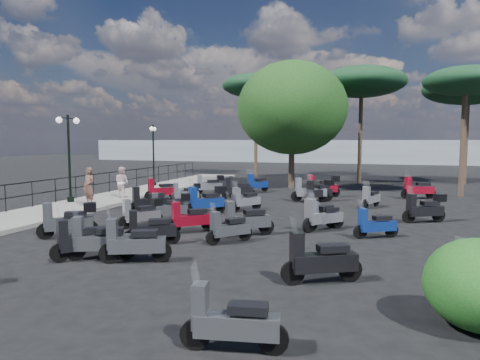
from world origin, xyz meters
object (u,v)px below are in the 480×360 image
(scooter_25, at_px, (320,260))
(pedestrian_far, at_px, (122,182))
(scooter_18, at_px, (231,322))
(scooter_28, at_px, (371,198))
(lamp_post_2, at_px, (153,151))
(pine_2, at_px, (256,86))
(scooter_4, at_px, (161,191))
(scooter_22, at_px, (319,191))
(scooter_29, at_px, (418,189))
(scooter_2, at_px, (149,202))
(scooter_9, at_px, (206,201))
(scooter_3, at_px, (170,207))
(scooter_6, at_px, (83,241))
(broadleaf_tree, at_px, (292,108))
(scooter_11, at_px, (238,190))
(scooter_27, at_px, (425,209))
(scooter_15, at_px, (245,200))
(pine_3, at_px, (466,82))
(scooter_12, at_px, (99,241))
(scooter_19, at_px, (246,220))
(scooter_10, at_px, (186,193))
(scooter_21, at_px, (324,217))
(scooter_30, at_px, (134,243))
(scooter_14, at_px, (150,229))
(scooter_13, at_px, (228,229))
(scooter_16, at_px, (309,191))
(scooter_17, at_px, (257,184))
(pine_0, at_px, (362,82))
(scooter_8, at_px, (190,219))
(lamp_post_1, at_px, (69,153))
(scooter_26, at_px, (375,225))
(pine_1, at_px, (468,90))
(scooter_23, at_px, (323,187))
(scooter_5, at_px, (210,185))
(woman, at_px, (89,187))

(scooter_25, bearing_deg, pedestrian_far, 20.92)
(scooter_18, height_order, scooter_28, scooter_18)
(lamp_post_2, distance_m, pine_2, 12.27)
(lamp_post_2, distance_m, scooter_4, 6.16)
(scooter_22, height_order, scooter_29, scooter_29)
(lamp_post_2, relative_size, scooter_2, 2.61)
(scooter_9, bearing_deg, scooter_3, 105.48)
(scooter_6, relative_size, broadleaf_tree, 0.18)
(scooter_11, bearing_deg, scooter_28, -121.47)
(scooter_27, bearing_deg, scooter_6, 102.68)
(scooter_15, relative_size, pine_3, 0.21)
(scooter_12, xyz_separation_m, scooter_19, (2.68, 3.70, 0.01))
(scooter_10, bearing_deg, scooter_21, -157.25)
(scooter_11, xyz_separation_m, scooter_22, (4.08, 0.22, 0.04))
(scooter_30, distance_m, broadleaf_tree, 18.04)
(scooter_10, height_order, scooter_27, scooter_27)
(scooter_14, height_order, scooter_25, scooter_25)
(scooter_14, bearing_deg, scooter_18, -173.86)
(scooter_13, relative_size, scooter_16, 0.70)
(scooter_16, distance_m, scooter_17, 4.41)
(scooter_17, height_order, pine_0, pine_0)
(scooter_8, bearing_deg, pine_3, -80.67)
(pedestrian_far, bearing_deg, scooter_21, 170.96)
(scooter_18, bearing_deg, broadleaf_tree, -1.59)
(lamp_post_1, height_order, scooter_26, lamp_post_1)
(scooter_14, relative_size, scooter_21, 1.10)
(scooter_25, height_order, pine_1, pine_1)
(scooter_12, relative_size, scooter_23, 0.92)
(scooter_12, height_order, scooter_26, scooter_12)
(scooter_26, distance_m, pine_1, 20.18)
(scooter_4, bearing_deg, scooter_28, -133.61)
(scooter_4, relative_size, pine_3, 0.21)
(scooter_2, xyz_separation_m, scooter_26, (8.76, -1.67, -0.09))
(pine_0, height_order, pine_2, pine_2)
(scooter_26, bearing_deg, lamp_post_1, 47.57)
(scooter_17, height_order, pine_1, pine_1)
(scooter_22, height_order, scooter_28, scooter_22)
(scooter_10, distance_m, scooter_28, 8.54)
(scooter_30, xyz_separation_m, pine_1, (11.12, 23.05, 5.84))
(scooter_14, distance_m, scooter_30, 1.77)
(scooter_6, distance_m, scooter_25, 5.92)
(lamp_post_1, bearing_deg, broadleaf_tree, 65.89)
(pine_2, bearing_deg, scooter_12, -82.82)
(scooter_5, height_order, scooter_6, scooter_5)
(scooter_15, height_order, pine_3, pine_3)
(scooter_4, xyz_separation_m, scooter_16, (7.10, 1.73, 0.03))
(woman, xyz_separation_m, scooter_2, (2.99, -0.15, -0.49))
(pedestrian_far, xyz_separation_m, scooter_11, (5.35, 2.20, -0.43))
(scooter_6, height_order, scooter_30, scooter_30)
(scooter_21, xyz_separation_m, scooter_26, (1.63, -0.72, -0.03))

